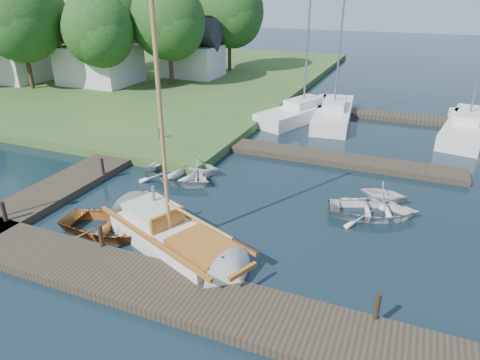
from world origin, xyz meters
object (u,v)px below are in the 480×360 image
at_px(mooring_post_2, 222,267).
at_px(tree_4, 119,9).
at_px(mooring_post_3, 377,306).
at_px(tree_5, 42,18).
at_px(sailboat, 176,241).
at_px(marina_boat_1, 334,112).
at_px(dinghy, 113,223).
at_px(house_b, 12,55).
at_px(tree_3, 168,20).
at_px(tender_c, 374,208).
at_px(house_a, 99,55).
at_px(tree_2, 99,29).
at_px(tree_7, 229,11).
at_px(mooring_post_0, 4,211).
at_px(mooring_post_4, 102,166).
at_px(house_c, 193,54).
at_px(mooring_post_1, 101,236).
at_px(marina_boat_0, 303,110).
at_px(tree_1, 19,18).
at_px(tender_b, 200,165).
at_px(tender_d, 384,191).
at_px(mooring_post_5, 160,135).
at_px(tender_a, 178,172).
at_px(marina_boat_3, 467,125).

distance_m(mooring_post_2, tree_4, 36.28).
bearing_deg(mooring_post_3, tree_5, 145.17).
height_order(mooring_post_2, sailboat, sailboat).
xyz_separation_m(mooring_post_2, marina_boat_1, (-0.44, 18.99, -0.13)).
distance_m(dinghy, tree_5, 35.98).
height_order(house_b, tree_3, tree_3).
relative_size(tender_c, house_b, 0.60).
xyz_separation_m(dinghy, house_a, (-16.51, 19.77, 2.54)).
bearing_deg(tree_2, tree_7, 63.43).
xyz_separation_m(mooring_post_0, house_a, (-12.50, 21.00, 2.26)).
distance_m(mooring_post_4, tree_7, 27.09).
relative_size(house_b, tree_7, 0.62).
bearing_deg(tree_3, house_c, 90.03).
bearing_deg(mooring_post_1, marina_boat_0, 83.80).
bearing_deg(mooring_post_3, tree_1, 150.39).
xyz_separation_m(sailboat, tree_3, (-13.20, 21.85, 5.47)).
height_order(house_a, tree_3, tree_3).
bearing_deg(tree_3, mooring_post_3, -49.05).
bearing_deg(tree_1, mooring_post_3, -29.61).
xyz_separation_m(mooring_post_0, house_c, (-6.50, 27.00, 1.88)).
height_order(sailboat, dinghy, sailboat).
xyz_separation_m(tree_1, tree_7, (12.00, 14.00, 0.11)).
height_order(tender_b, tree_5, tree_5).
relative_size(mooring_post_2, tender_c, 0.23).
height_order(tender_b, tree_2, tree_2).
distance_m(marina_boat_0, marina_boat_1, 2.06).
bearing_deg(tender_d, tender_b, 94.88).
xyz_separation_m(mooring_post_2, mooring_post_5, (-8.50, 10.00, 0.00)).
bearing_deg(tree_2, tender_c, -28.82).
relative_size(sailboat, house_a, 1.56).
relative_size(house_a, tree_7, 0.67).
height_order(marina_boat_1, tree_3, marina_boat_1).
height_order(tender_a, house_b, house_b).
xyz_separation_m(marina_boat_1, marina_boat_3, (8.19, 0.21, 0.01)).
bearing_deg(mooring_post_3, tree_4, 135.99).
bearing_deg(mooring_post_5, house_b, 156.80).
bearing_deg(mooring_post_3, tree_3, 130.95).
relative_size(house_b, house_c, 1.10).
xyz_separation_m(tender_a, tree_3, (-10.27, 16.74, 5.42)).
bearing_deg(tender_d, marina_boat_3, -16.18).
bearing_deg(mooring_post_0, tree_4, 118.19).
distance_m(tender_a, tree_5, 32.66).
distance_m(sailboat, tree_2, 25.26).
relative_size(mooring_post_1, marina_boat_3, 0.07).
xyz_separation_m(tender_a, house_b, (-24.27, 12.69, 2.38)).
distance_m(marina_boat_3, tree_2, 27.65).
bearing_deg(tender_d, dinghy, 127.87).
xyz_separation_m(mooring_post_3, house_c, (-20.00, 27.00, 1.88)).
xyz_separation_m(sailboat, tree_5, (-29.20, 23.85, 5.07)).
relative_size(tree_5, tree_7, 0.86).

